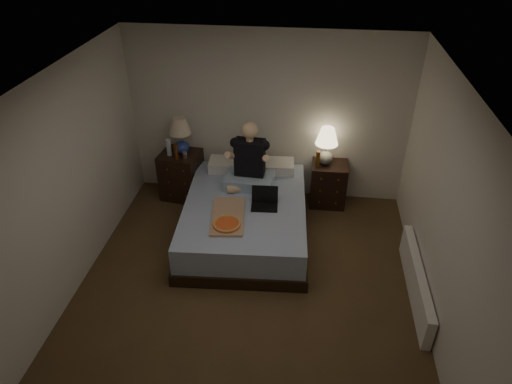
# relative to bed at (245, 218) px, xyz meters

# --- Properties ---
(floor) EXTENTS (4.00, 4.50, 0.00)m
(floor) POSITION_rel_bed_xyz_m (0.17, -1.14, -0.26)
(floor) COLOR brown
(floor) RESTS_ON ground
(ceiling) EXTENTS (4.00, 4.50, 0.00)m
(ceiling) POSITION_rel_bed_xyz_m (0.17, -1.14, 2.24)
(ceiling) COLOR white
(ceiling) RESTS_ON ground
(wall_back) EXTENTS (4.00, 0.00, 2.50)m
(wall_back) POSITION_rel_bed_xyz_m (0.17, 1.11, 0.99)
(wall_back) COLOR beige
(wall_back) RESTS_ON ground
(wall_left) EXTENTS (0.00, 4.50, 2.50)m
(wall_left) POSITION_rel_bed_xyz_m (-1.83, -1.14, 0.99)
(wall_left) COLOR beige
(wall_left) RESTS_ON ground
(wall_right) EXTENTS (0.00, 4.50, 2.50)m
(wall_right) POSITION_rel_bed_xyz_m (2.17, -1.14, 0.99)
(wall_right) COLOR beige
(wall_right) RESTS_ON ground
(bed) EXTENTS (1.70, 2.20, 0.53)m
(bed) POSITION_rel_bed_xyz_m (0.00, 0.00, 0.00)
(bed) COLOR #5775AE
(bed) RESTS_ON floor
(nightstand_left) EXTENTS (0.62, 0.57, 0.73)m
(nightstand_left) POSITION_rel_bed_xyz_m (-1.10, 0.84, 0.10)
(nightstand_left) COLOR black
(nightstand_left) RESTS_ON floor
(nightstand_right) EXTENTS (0.51, 0.46, 0.66)m
(nightstand_right) POSITION_rel_bed_xyz_m (1.11, 0.91, 0.07)
(nightstand_right) COLOR black
(nightstand_right) RESTS_ON floor
(lamp_left) EXTENTS (0.35, 0.35, 0.56)m
(lamp_left) POSITION_rel_bed_xyz_m (-1.06, 0.86, 0.74)
(lamp_left) COLOR #2A3E9B
(lamp_left) RESTS_ON nightstand_left
(lamp_right) EXTENTS (0.34, 0.34, 0.56)m
(lamp_right) POSITION_rel_bed_xyz_m (1.03, 0.91, 0.68)
(lamp_right) COLOR gray
(lamp_right) RESTS_ON nightstand_right
(water_bottle) EXTENTS (0.07, 0.07, 0.25)m
(water_bottle) POSITION_rel_bed_xyz_m (-1.22, 0.77, 0.59)
(water_bottle) COLOR silver
(water_bottle) RESTS_ON nightstand_left
(soda_can) EXTENTS (0.07, 0.07, 0.10)m
(soda_can) POSITION_rel_bed_xyz_m (-0.98, 0.72, 0.51)
(soda_can) COLOR silver
(soda_can) RESTS_ON nightstand_left
(beer_bottle_left) EXTENTS (0.06, 0.06, 0.23)m
(beer_bottle_left) POSITION_rel_bed_xyz_m (-1.09, 0.68, 0.58)
(beer_bottle_left) COLOR #52250B
(beer_bottle_left) RESTS_ON nightstand_left
(beer_bottle_right) EXTENTS (0.06, 0.06, 0.23)m
(beer_bottle_right) POSITION_rel_bed_xyz_m (0.93, 0.84, 0.52)
(beer_bottle_right) COLOR #5B340D
(beer_bottle_right) RESTS_ON nightstand_right
(person) EXTENTS (0.69, 0.56, 0.93)m
(person) POSITION_rel_bed_xyz_m (0.00, 0.41, 0.73)
(person) COLOR black
(person) RESTS_ON bed
(laptop) EXTENTS (0.36, 0.30, 0.24)m
(laptop) POSITION_rel_bed_xyz_m (0.27, -0.09, 0.38)
(laptop) COLOR black
(laptop) RESTS_ON bed
(pizza_box) EXTENTS (0.48, 0.80, 0.08)m
(pizza_box) POSITION_rel_bed_xyz_m (-0.14, -0.56, 0.30)
(pizza_box) COLOR tan
(pizza_box) RESTS_ON bed
(radiator) EXTENTS (0.10, 1.60, 0.40)m
(radiator) POSITION_rel_bed_xyz_m (2.10, -0.89, -0.06)
(radiator) COLOR white
(radiator) RESTS_ON floor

